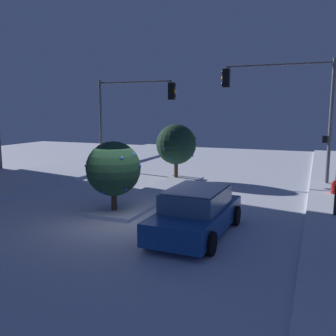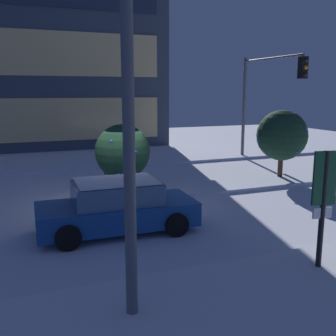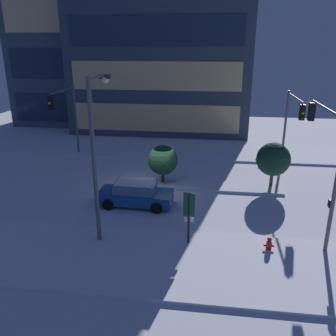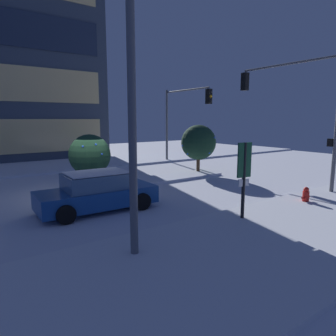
{
  "view_description": "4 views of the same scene",
  "coord_description": "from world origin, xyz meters",
  "px_view_note": "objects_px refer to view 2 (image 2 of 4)",
  "views": [
    {
      "loc": [
        -11.39,
        -6.32,
        3.86
      ],
      "look_at": [
        2.4,
        -0.72,
        1.54
      ],
      "focal_mm": 39.61,
      "sensor_mm": 36.0,
      "label": 1
    },
    {
      "loc": [
        -3.21,
        -13.41,
        3.95
      ],
      "look_at": [
        1.71,
        -0.72,
        1.27
      ],
      "focal_mm": 42.24,
      "sensor_mm": 36.0,
      "label": 2
    },
    {
      "loc": [
        3.79,
        -21.89,
        9.14
      ],
      "look_at": [
        0.87,
        0.08,
        1.38
      ],
      "focal_mm": 37.75,
      "sensor_mm": 36.0,
      "label": 3
    },
    {
      "loc": [
        -5.0,
        -13.68,
        3.47
      ],
      "look_at": [
        3.65,
        -1.47,
        1.05
      ],
      "focal_mm": 32.45,
      "sensor_mm": 36.0,
      "label": 4
    }
  ],
  "objects_px": {
    "street_lamp_arched": "(108,19)",
    "decorated_tree_left_of_median": "(123,152)",
    "traffic_light_corner_far_right": "(267,87)",
    "parking_info_sign": "(323,197)",
    "car_near": "(117,207)",
    "decorated_tree_median": "(282,135)"
  },
  "relations": [
    {
      "from": "street_lamp_arched",
      "to": "decorated_tree_left_of_median",
      "type": "relative_size",
      "value": 2.88
    },
    {
      "from": "traffic_light_corner_far_right",
      "to": "parking_info_sign",
      "type": "relative_size",
      "value": 2.13
    },
    {
      "from": "car_near",
      "to": "decorated_tree_median",
      "type": "xyz_separation_m",
      "value": [
        8.46,
        3.9,
        1.28
      ]
    },
    {
      "from": "traffic_light_corner_far_right",
      "to": "decorated_tree_median",
      "type": "relative_size",
      "value": 1.86
    },
    {
      "from": "car_near",
      "to": "decorated_tree_median",
      "type": "distance_m",
      "value": 9.4
    },
    {
      "from": "street_lamp_arched",
      "to": "decorated_tree_left_of_median",
      "type": "height_order",
      "value": "street_lamp_arched"
    },
    {
      "from": "parking_info_sign",
      "to": "decorated_tree_median",
      "type": "xyz_separation_m",
      "value": [
        4.96,
        8.0,
        0.28
      ]
    },
    {
      "from": "traffic_light_corner_far_right",
      "to": "parking_info_sign",
      "type": "height_order",
      "value": "traffic_light_corner_far_right"
    },
    {
      "from": "parking_info_sign",
      "to": "car_near",
      "type": "bearing_deg",
      "value": 48.38
    },
    {
      "from": "traffic_light_corner_far_right",
      "to": "parking_info_sign",
      "type": "xyz_separation_m",
      "value": [
        -6.63,
        -11.7,
        -2.39
      ]
    },
    {
      "from": "car_near",
      "to": "decorated_tree_median",
      "type": "bearing_deg",
      "value": 26.26
    },
    {
      "from": "car_near",
      "to": "decorated_tree_left_of_median",
      "type": "distance_m",
      "value": 3.91
    },
    {
      "from": "car_near",
      "to": "decorated_tree_left_of_median",
      "type": "relative_size",
      "value": 1.66
    },
    {
      "from": "street_lamp_arched",
      "to": "decorated_tree_left_of_median",
      "type": "bearing_deg",
      "value": -20.21
    },
    {
      "from": "car_near",
      "to": "street_lamp_arched",
      "type": "bearing_deg",
      "value": -103.05
    },
    {
      "from": "parking_info_sign",
      "to": "decorated_tree_median",
      "type": "distance_m",
      "value": 9.42
    },
    {
      "from": "street_lamp_arched",
      "to": "decorated_tree_left_of_median",
      "type": "distance_m",
      "value": 8.13
    },
    {
      "from": "street_lamp_arched",
      "to": "car_near",
      "type": "bearing_deg",
      "value": -18.74
    },
    {
      "from": "decorated_tree_median",
      "to": "decorated_tree_left_of_median",
      "type": "height_order",
      "value": "decorated_tree_median"
    },
    {
      "from": "traffic_light_corner_far_right",
      "to": "decorated_tree_left_of_median",
      "type": "distance_m",
      "value": 10.13
    },
    {
      "from": "traffic_light_corner_far_right",
      "to": "street_lamp_arched",
      "type": "distance_m",
      "value": 15.66
    },
    {
      "from": "street_lamp_arched",
      "to": "decorated_tree_left_of_median",
      "type": "xyz_separation_m",
      "value": [
        2.03,
        7.08,
        -3.44
      ]
    }
  ]
}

